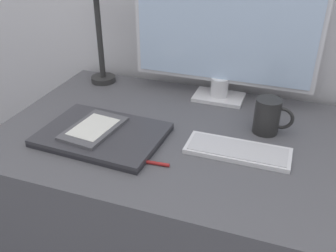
{
  "coord_description": "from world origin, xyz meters",
  "views": [
    {
      "loc": [
        0.24,
        -0.71,
        1.3
      ],
      "look_at": [
        -0.05,
        0.1,
        0.8
      ],
      "focal_mm": 40.0,
      "sensor_mm": 36.0,
      "label": 1
    }
  ],
  "objects_px": {
    "keyboard": "(238,151)",
    "monitor": "(224,23)",
    "laptop": "(103,135)",
    "coffee_mug": "(268,116)",
    "desk_lamp": "(97,10)",
    "pen": "(141,162)",
    "ereader": "(94,128)"
  },
  "relations": [
    {
      "from": "keyboard",
      "to": "monitor",
      "type": "bearing_deg",
      "value": 111.4
    },
    {
      "from": "laptop",
      "to": "coffee_mug",
      "type": "relative_size",
      "value": 3.11
    },
    {
      "from": "monitor",
      "to": "keyboard",
      "type": "relative_size",
      "value": 2.16
    },
    {
      "from": "keyboard",
      "to": "coffee_mug",
      "type": "height_order",
      "value": "coffee_mug"
    },
    {
      "from": "desk_lamp",
      "to": "coffee_mug",
      "type": "height_order",
      "value": "desk_lamp"
    },
    {
      "from": "keyboard",
      "to": "pen",
      "type": "height_order",
      "value": "keyboard"
    },
    {
      "from": "keyboard",
      "to": "pen",
      "type": "bearing_deg",
      "value": -149.53
    },
    {
      "from": "monitor",
      "to": "ereader",
      "type": "height_order",
      "value": "monitor"
    },
    {
      "from": "laptop",
      "to": "pen",
      "type": "distance_m",
      "value": 0.17
    },
    {
      "from": "monitor",
      "to": "desk_lamp",
      "type": "height_order",
      "value": "monitor"
    },
    {
      "from": "monitor",
      "to": "keyboard",
      "type": "distance_m",
      "value": 0.42
    },
    {
      "from": "laptop",
      "to": "pen",
      "type": "xyz_separation_m",
      "value": [
        0.15,
        -0.08,
        -0.01
      ]
    },
    {
      "from": "monitor",
      "to": "desk_lamp",
      "type": "xyz_separation_m",
      "value": [
        -0.44,
        -0.0,
        0.01
      ]
    },
    {
      "from": "keyboard",
      "to": "laptop",
      "type": "xyz_separation_m",
      "value": [
        -0.37,
        -0.05,
        0.0
      ]
    },
    {
      "from": "keyboard",
      "to": "ereader",
      "type": "bearing_deg",
      "value": -172.59
    },
    {
      "from": "desk_lamp",
      "to": "pen",
      "type": "xyz_separation_m",
      "value": [
        0.34,
        -0.44,
        -0.26
      ]
    },
    {
      "from": "coffee_mug",
      "to": "pen",
      "type": "xyz_separation_m",
      "value": [
        -0.28,
        -0.27,
        -0.05
      ]
    },
    {
      "from": "monitor",
      "to": "keyboard",
      "type": "bearing_deg",
      "value": -68.6
    },
    {
      "from": "ereader",
      "to": "desk_lamp",
      "type": "distance_m",
      "value": 0.46
    },
    {
      "from": "laptop",
      "to": "ereader",
      "type": "relative_size",
      "value": 1.76
    },
    {
      "from": "desk_lamp",
      "to": "coffee_mug",
      "type": "relative_size",
      "value": 3.59
    },
    {
      "from": "monitor",
      "to": "ereader",
      "type": "relative_size",
      "value": 3.0
    },
    {
      "from": "laptop",
      "to": "pen",
      "type": "relative_size",
      "value": 2.35
    },
    {
      "from": "keyboard",
      "to": "desk_lamp",
      "type": "relative_size",
      "value": 0.69
    },
    {
      "from": "monitor",
      "to": "desk_lamp",
      "type": "bearing_deg",
      "value": -179.82
    },
    {
      "from": "laptop",
      "to": "keyboard",
      "type": "bearing_deg",
      "value": 7.99
    },
    {
      "from": "ereader",
      "to": "coffee_mug",
      "type": "distance_m",
      "value": 0.5
    },
    {
      "from": "desk_lamp",
      "to": "pen",
      "type": "height_order",
      "value": "desk_lamp"
    },
    {
      "from": "keyboard",
      "to": "laptop",
      "type": "bearing_deg",
      "value": -172.01
    },
    {
      "from": "ereader",
      "to": "desk_lamp",
      "type": "bearing_deg",
      "value": 114.37
    },
    {
      "from": "ereader",
      "to": "desk_lamp",
      "type": "relative_size",
      "value": 0.49
    },
    {
      "from": "ereader",
      "to": "desk_lamp",
      "type": "xyz_separation_m",
      "value": [
        -0.16,
        0.36,
        0.24
      ]
    }
  ]
}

